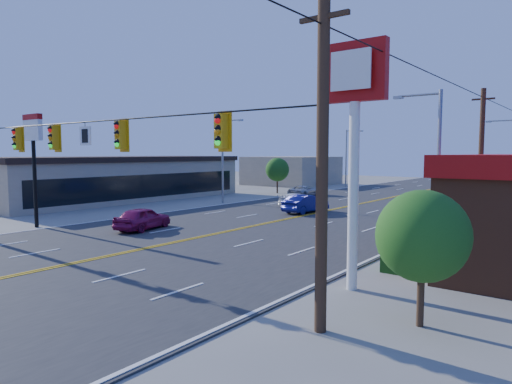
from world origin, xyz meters
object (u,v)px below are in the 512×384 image
Objects in this scene: pizza_hut_sign at (33,146)px; car_magenta at (143,219)px; signal_span at (68,150)px; car_silver at (305,191)px; car_blue at (306,204)px; car_white at (296,200)px; kfc_pylon at (355,115)px.

car_magenta is at bearing 28.11° from pizza_hut_sign.
signal_span is 3.55× the size of pizza_hut_sign.
signal_span is 33.26m from car_silver.
pizza_hut_sign is 1.59× the size of car_silver.
pizza_hut_sign is at bearing 63.41° from car_blue.
pizza_hut_sign reaches higher than car_magenta.
signal_span is at bearing 101.79° from car_white.
car_white is (6.93, 20.02, -4.63)m from pizza_hut_sign.
car_white is (-3.95, 24.02, -4.33)m from signal_span.
kfc_pylon is 16.86m from car_magenta.
signal_span is 20.80m from car_blue.
car_magenta is at bearing 121.32° from signal_span.
kfc_pylon reaches higher than car_blue.
pizza_hut_sign is 8.50m from car_magenta.
car_blue is at bearing 134.28° from car_white.
car_white is at bearing -105.42° from car_magenta.
car_blue is (-0.67, 20.36, -4.17)m from signal_span.
signal_span is 24.73m from car_white.
car_white is 8.92m from car_silver.
car_magenta is 0.94× the size of car_blue.
pizza_hut_sign is at bearing 159.81° from signal_span.
car_white is (0.56, 16.62, -0.14)m from car_magenta.
car_white is at bearing 70.90° from pizza_hut_sign.
car_blue is at bearing 91.90° from signal_span.
signal_span reaches higher than kfc_pylon.
kfc_pylon is 34.29m from car_silver.
signal_span is 6.36× the size of car_white.
signal_span is 9.63m from car_magenta.
signal_span is at bearing 97.25° from car_blue.
kfc_pylon is at bearing 124.47° from car_silver.
car_white is (-3.27, 3.66, -0.16)m from car_blue.
signal_span is at bearing 107.83° from car_magenta.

